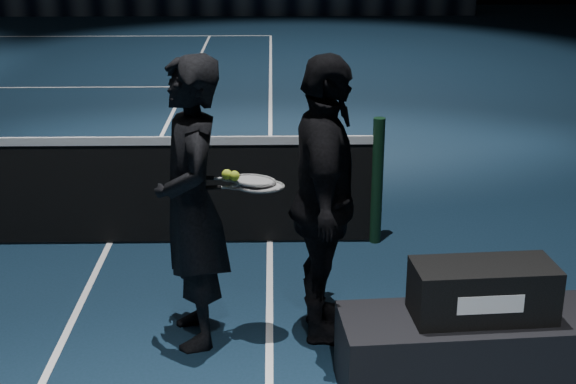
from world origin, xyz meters
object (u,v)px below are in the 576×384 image
(player_b, at_px, (324,202))
(racket_lower, at_px, (262,186))
(player_bench, at_px, (477,353))
(player_a, at_px, (191,204))
(tennis_balls, at_px, (231,172))
(racket_bag, at_px, (483,291))
(racket_upper, at_px, (254,180))

(player_b, relative_size, racket_lower, 2.80)
(player_bench, bearing_deg, player_a, 155.15)
(player_b, distance_m, tennis_balls, 0.63)
(player_bench, height_order, player_a, player_a)
(player_b, height_order, racket_lower, player_b)
(player_bench, relative_size, tennis_balls, 13.58)
(player_bench, distance_m, racket_bag, 0.41)
(racket_bag, distance_m, player_a, 1.87)
(racket_lower, bearing_deg, player_a, 180.00)
(racket_bag, bearing_deg, player_bench, 0.00)
(player_bench, bearing_deg, player_b, 137.73)
(racket_lower, relative_size, tennis_balls, 5.67)
(player_a, xyz_separation_m, tennis_balls, (0.25, 0.02, 0.21))
(player_a, relative_size, player_b, 1.00)
(racket_bag, bearing_deg, player_b, 137.73)
(player_a, xyz_separation_m, player_b, (0.85, 0.04, 0.00))
(racket_lower, height_order, racket_upper, racket_upper)
(player_a, bearing_deg, player_bench, 55.84)
(racket_upper, height_order, tennis_balls, tennis_balls)
(racket_bag, height_order, tennis_balls, tennis_balls)
(player_a, distance_m, racket_lower, 0.46)
(player_b, bearing_deg, player_a, 93.81)
(player_a, bearing_deg, racket_bag, 55.84)
(racket_lower, relative_size, racket_upper, 1.00)
(racket_upper, bearing_deg, racket_lower, -42.66)
(player_bench, bearing_deg, racket_lower, 148.12)
(racket_bag, bearing_deg, player_a, 155.15)
(racket_lower, xyz_separation_m, racket_upper, (-0.05, 0.04, 0.03))
(tennis_balls, bearing_deg, racket_bag, -24.34)
(racket_bag, xyz_separation_m, racket_lower, (-1.27, 0.67, 0.41))
(player_bench, relative_size, racket_lower, 2.40)
(racket_bag, relative_size, player_a, 0.43)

